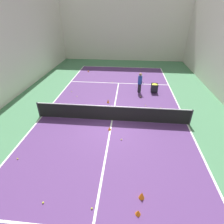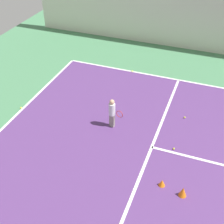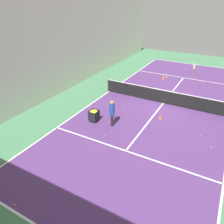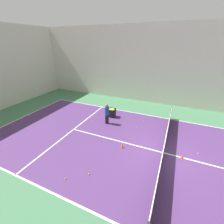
% 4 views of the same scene
% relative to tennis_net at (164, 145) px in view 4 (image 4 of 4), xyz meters
% --- Properties ---
extents(ground_plane, '(35.47, 35.47, 0.00)m').
position_rel_tennis_net_xyz_m(ground_plane, '(0.00, 0.00, -0.57)').
color(ground_plane, '#477F56').
extents(court_playing_area, '(9.73, 24.50, 0.00)m').
position_rel_tennis_net_xyz_m(court_playing_area, '(0.00, 0.00, -0.56)').
color(court_playing_area, '#563370').
rests_on(court_playing_area, ground).
extents(line_baseline_far, '(9.73, 0.10, 0.00)m').
position_rel_tennis_net_xyz_m(line_baseline_far, '(0.00, 12.25, -0.56)').
color(line_baseline_far, white).
rests_on(line_baseline_far, ground).
extents(line_sideline_right, '(0.10, 24.50, 0.00)m').
position_rel_tennis_net_xyz_m(line_sideline_right, '(4.87, 0.00, -0.56)').
color(line_sideline_right, white).
rests_on(line_sideline_right, ground).
extents(line_service_far, '(9.73, 0.10, 0.00)m').
position_rel_tennis_net_xyz_m(line_service_far, '(0.00, 6.74, -0.56)').
color(line_service_far, white).
rests_on(line_service_far, ground).
extents(line_centre_service, '(0.10, 13.48, 0.00)m').
position_rel_tennis_net_xyz_m(line_centre_service, '(0.00, 0.00, -0.56)').
color(line_centre_service, white).
rests_on(line_centre_service, ground).
extents(hall_enclosure_right, '(0.15, 31.77, 7.90)m').
position_rel_tennis_net_xyz_m(hall_enclosure_right, '(8.43, 0.00, 3.38)').
color(hall_enclosure_right, silver).
rests_on(hall_enclosure_right, ground).
extents(tennis_net, '(10.03, 0.10, 1.09)m').
position_rel_tennis_net_xyz_m(tennis_net, '(0.00, 0.00, 0.00)').
color(tennis_net, '#2D2D33').
rests_on(tennis_net, ground).
extents(coach_at_net, '(0.53, 0.66, 1.75)m').
position_rel_tennis_net_xyz_m(coach_at_net, '(1.95, 4.77, 0.44)').
color(coach_at_net, black).
rests_on(coach_at_net, ground).
extents(ball_cart, '(0.56, 0.57, 0.79)m').
position_rel_tennis_net_xyz_m(ball_cart, '(3.25, 4.89, -0.01)').
color(ball_cart, black).
rests_on(ball_cart, ground).
extents(training_cone_0, '(0.20, 0.20, 0.29)m').
position_rel_tennis_net_xyz_m(training_cone_0, '(-0.55, 2.49, -0.41)').
color(training_cone_0, orange).
rests_on(training_cone_0, ground).
extents(training_cone_2, '(0.19, 0.19, 0.23)m').
position_rel_tennis_net_xyz_m(training_cone_2, '(-0.04, -1.06, -0.45)').
color(training_cone_2, orange).
rests_on(training_cone_2, ground).
extents(tennis_ball_0, '(0.07, 0.07, 0.07)m').
position_rel_tennis_net_xyz_m(tennis_ball_0, '(-0.65, 6.82, -0.53)').
color(tennis_ball_0, yellow).
rests_on(tennis_ball_0, ground).
extents(tennis_ball_2, '(0.07, 0.07, 0.07)m').
position_rel_tennis_net_xyz_m(tennis_ball_2, '(0.72, -1.95, -0.53)').
color(tennis_ball_2, yellow).
rests_on(tennis_ball_2, ground).
extents(tennis_ball_4, '(0.07, 0.07, 0.07)m').
position_rel_tennis_net_xyz_m(tennis_ball_4, '(2.02, 3.73, -0.53)').
color(tennis_ball_4, yellow).
rests_on(tennis_ball_4, ground).
extents(tennis_ball_5, '(0.07, 0.07, 0.07)m').
position_rel_tennis_net_xyz_m(tennis_ball_5, '(1.71, 6.10, -0.53)').
color(tennis_ball_5, yellow).
rests_on(tennis_ball_5, ground).
extents(tennis_ball_6, '(0.07, 0.07, 0.07)m').
position_rel_tennis_net_xyz_m(tennis_ball_6, '(2.39, 12.05, -0.53)').
color(tennis_ball_6, yellow).
rests_on(tennis_ball_6, ground).
extents(tennis_ball_8, '(0.07, 0.07, 0.07)m').
position_rel_tennis_net_xyz_m(tennis_ball_8, '(3.47, 2.00, -0.53)').
color(tennis_ball_8, yellow).
rests_on(tennis_ball_8, ground).
extents(tennis_ball_10, '(0.07, 0.07, 0.07)m').
position_rel_tennis_net_xyz_m(tennis_ball_10, '(-3.30, 3.30, -0.53)').
color(tennis_ball_10, yellow).
rests_on(tennis_ball_10, ground).
extents(tennis_ball_11, '(0.07, 0.07, 0.07)m').
position_rel_tennis_net_xyz_m(tennis_ball_11, '(4.87, 0.64, -0.53)').
color(tennis_ball_11, yellow).
rests_on(tennis_ball_11, ground).
extents(tennis_ball_13, '(0.07, 0.07, 0.07)m').
position_rel_tennis_net_xyz_m(tennis_ball_13, '(0.34, 11.97, -0.53)').
color(tennis_ball_13, yellow).
rests_on(tennis_ball_13, ground).
extents(tennis_ball_14, '(0.07, 0.07, 0.07)m').
position_rel_tennis_net_xyz_m(tennis_ball_14, '(2.35, 2.27, -0.53)').
color(tennis_ball_14, yellow).
rests_on(tennis_ball_14, ground).
extents(tennis_ball_15, '(0.07, 0.07, 0.07)m').
position_rel_tennis_net_xyz_m(tennis_ball_15, '(4.99, 10.40, -0.53)').
color(tennis_ball_15, yellow).
rests_on(tennis_ball_15, ground).
extents(tennis_ball_16, '(0.07, 0.07, 0.07)m').
position_rel_tennis_net_xyz_m(tennis_ball_16, '(-4.02, 4.22, -0.53)').
color(tennis_ball_16, yellow).
rests_on(tennis_ball_16, ground).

